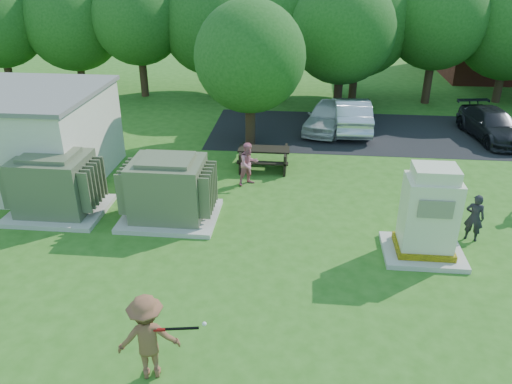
# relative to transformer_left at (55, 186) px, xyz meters

# --- Properties ---
(ground) EXTENTS (120.00, 120.00, 0.00)m
(ground) POSITION_rel_transformer_left_xyz_m (6.50, -4.50, -0.97)
(ground) COLOR #2D6619
(ground) RESTS_ON ground
(parking_strip) EXTENTS (20.00, 6.00, 0.01)m
(parking_strip) POSITION_rel_transformer_left_xyz_m (13.50, 9.00, -0.96)
(parking_strip) COLOR #232326
(parking_strip) RESTS_ON ground
(transformer_left) EXTENTS (3.00, 2.40, 2.07)m
(transformer_left) POSITION_rel_transformer_left_xyz_m (0.00, 0.00, 0.00)
(transformer_left) COLOR beige
(transformer_left) RESTS_ON ground
(transformer_right) EXTENTS (3.00, 2.40, 2.07)m
(transformer_right) POSITION_rel_transformer_left_xyz_m (3.70, 0.00, 0.00)
(transformer_right) COLOR beige
(transformer_right) RESTS_ON ground
(generator_cabinet) EXTENTS (2.19, 1.80, 2.67)m
(generator_cabinet) POSITION_rel_transformer_left_xyz_m (11.30, -1.35, 0.20)
(generator_cabinet) COLOR beige
(generator_cabinet) RESTS_ON ground
(picnic_table) EXTENTS (1.96, 1.47, 0.84)m
(picnic_table) POSITION_rel_transformer_left_xyz_m (6.32, 4.29, -0.45)
(picnic_table) COLOR black
(picnic_table) RESTS_ON ground
(batter) EXTENTS (1.36, 0.99, 1.89)m
(batter) POSITION_rel_transformer_left_xyz_m (4.97, -6.42, -0.02)
(batter) COLOR brown
(batter) RESTS_ON ground
(person_by_generator) EXTENTS (0.63, 0.54, 1.47)m
(person_by_generator) POSITION_rel_transformer_left_xyz_m (12.88, -0.40, -0.24)
(person_by_generator) COLOR black
(person_by_generator) RESTS_ON ground
(person_at_picnic) EXTENTS (0.98, 0.95, 1.60)m
(person_at_picnic) POSITION_rel_transformer_left_xyz_m (5.91, 2.78, -0.17)
(person_at_picnic) COLOR #D67189
(person_at_picnic) RESTS_ON ground
(car_white) EXTENTS (2.62, 4.33, 1.38)m
(car_white) POSITION_rel_transformer_left_xyz_m (8.89, 9.17, -0.28)
(car_white) COLOR silver
(car_white) RESTS_ON ground
(car_silver_a) EXTENTS (1.71, 4.62, 1.51)m
(car_silver_a) POSITION_rel_transformer_left_xyz_m (10.00, 9.43, -0.21)
(car_silver_a) COLOR silver
(car_silver_a) RESTS_ON ground
(car_dark) EXTENTS (2.49, 4.67, 1.29)m
(car_dark) POSITION_rel_transformer_left_xyz_m (16.25, 8.78, -0.33)
(car_dark) COLOR black
(car_dark) RESTS_ON ground
(batting_equipment) EXTENTS (0.96, 0.42, 0.15)m
(batting_equipment) POSITION_rel_transformer_left_xyz_m (5.59, -6.42, 0.26)
(batting_equipment) COLOR black
(batting_equipment) RESTS_ON ground
(tree_row) EXTENTS (41.30, 13.30, 7.30)m
(tree_row) POSITION_rel_transformer_left_xyz_m (8.25, 14.00, 3.18)
(tree_row) COLOR #47301E
(tree_row) RESTS_ON ground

